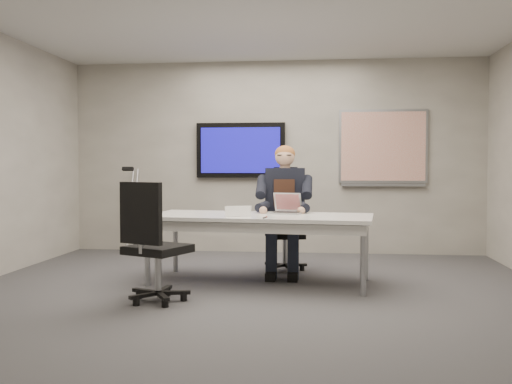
# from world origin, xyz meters

# --- Properties ---
(floor) EXTENTS (6.00, 6.00, 0.02)m
(floor) POSITION_xyz_m (0.00, 0.00, 0.00)
(floor) COLOR #3C3C3E
(floor) RESTS_ON ground
(ceiling) EXTENTS (6.00, 6.00, 0.02)m
(ceiling) POSITION_xyz_m (0.00, 0.00, 2.80)
(ceiling) COLOR silver
(ceiling) RESTS_ON wall_back
(wall_back) EXTENTS (6.00, 0.02, 2.80)m
(wall_back) POSITION_xyz_m (0.00, 3.00, 1.40)
(wall_back) COLOR gray
(wall_back) RESTS_ON ground
(wall_front) EXTENTS (6.00, 0.02, 2.80)m
(wall_front) POSITION_xyz_m (0.00, -3.00, 1.40)
(wall_front) COLOR gray
(wall_front) RESTS_ON ground
(conference_table) EXTENTS (2.49, 1.25, 0.74)m
(conference_table) POSITION_xyz_m (0.01, 0.75, 0.65)
(conference_table) COLOR silver
(conference_table) RESTS_ON ground
(tv_display) EXTENTS (1.30, 0.09, 0.80)m
(tv_display) POSITION_xyz_m (-0.50, 2.95, 1.50)
(tv_display) COLOR black
(tv_display) RESTS_ON wall_back
(whiteboard) EXTENTS (1.25, 0.08, 1.10)m
(whiteboard) POSITION_xyz_m (1.55, 2.97, 1.53)
(whiteboard) COLOR #93969B
(whiteboard) RESTS_ON wall_back
(office_chair_far) EXTENTS (0.56, 0.56, 1.00)m
(office_chair_far) POSITION_xyz_m (0.23, 1.53, 0.31)
(office_chair_far) COLOR black
(office_chair_far) RESTS_ON ground
(office_chair_near) EXTENTS (0.70, 0.70, 1.12)m
(office_chair_near) POSITION_xyz_m (-0.86, -0.26, 0.35)
(office_chair_near) COLOR black
(office_chair_near) RESTS_ON ground
(seated_person) EXTENTS (0.48, 0.82, 1.51)m
(seated_person) POSITION_xyz_m (0.24, 1.27, 0.61)
(seated_person) COLOR #1B202D
(seated_person) RESTS_ON office_chair_far
(crutch) EXTENTS (0.23, 0.77, 1.35)m
(crutch) POSITION_xyz_m (-2.08, 2.75, 0.64)
(crutch) COLOR #B6B8BE
(crutch) RESTS_ON ground
(laptop) EXTENTS (0.37, 0.38, 0.23)m
(laptop) POSITION_xyz_m (0.30, 0.98, 0.79)
(laptop) COLOR silver
(laptop) RESTS_ON conference_table
(name_tent) EXTENTS (0.28, 0.18, 0.11)m
(name_tent) POSITION_xyz_m (-0.19, 0.56, 0.79)
(name_tent) COLOR white
(name_tent) RESTS_ON conference_table
(pen) EXTENTS (0.03, 0.16, 0.01)m
(pen) POSITION_xyz_m (0.10, 0.37, 0.74)
(pen) COLOR black
(pen) RESTS_ON conference_table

